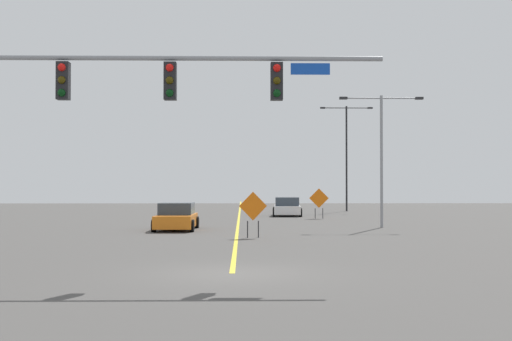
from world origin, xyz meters
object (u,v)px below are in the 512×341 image
at_px(car_white_far, 287,207).
at_px(construction_sign_right_lane, 319,200).
at_px(street_lamp_far_right, 381,147).
at_px(car_orange_near, 176,217).
at_px(construction_sign_left_shoulder, 253,208).
at_px(street_lamp_mid_right, 346,149).
at_px(traffic_signal_assembly, 114,96).

bearing_deg(car_white_far, construction_sign_right_lane, -62.09).
distance_m(street_lamp_far_right, car_white_far, 14.54).
relative_size(car_orange_near, car_white_far, 1.08).
bearing_deg(construction_sign_left_shoulder, construction_sign_right_lane, 73.42).
bearing_deg(street_lamp_far_right, car_orange_near, -172.03).
relative_size(street_lamp_mid_right, construction_sign_left_shoulder, 4.40).
xyz_separation_m(construction_sign_left_shoulder, construction_sign_right_lane, (4.87, 16.35, -0.01)).
xyz_separation_m(street_lamp_far_right, car_orange_near, (-11.33, -1.59, -3.85)).
xyz_separation_m(street_lamp_far_right, street_lamp_mid_right, (1.35, 21.61, 0.96)).
xyz_separation_m(traffic_signal_assembly, street_lamp_mid_right, (12.70, 40.58, 0.57)).
distance_m(street_lamp_far_right, construction_sign_left_shoulder, 10.48).
distance_m(traffic_signal_assembly, street_lamp_far_right, 22.12).
bearing_deg(construction_sign_right_lane, traffic_signal_assembly, -107.35).
distance_m(street_lamp_mid_right, car_orange_near, 26.87).
xyz_separation_m(traffic_signal_assembly, construction_sign_left_shoulder, (4.04, 12.17, -3.58)).
xyz_separation_m(street_lamp_far_right, construction_sign_right_lane, (-2.45, 9.55, -3.20)).
relative_size(traffic_signal_assembly, car_orange_near, 2.75).
bearing_deg(car_orange_near, construction_sign_left_shoulder, -52.40).
bearing_deg(car_orange_near, traffic_signal_assembly, -90.09).
relative_size(traffic_signal_assembly, construction_sign_left_shoulder, 5.69).
bearing_deg(construction_sign_right_lane, car_white_far, 117.91).
relative_size(street_lamp_far_right, car_orange_near, 1.70).
height_order(traffic_signal_assembly, car_orange_near, traffic_signal_assembly).
distance_m(construction_sign_right_lane, car_orange_near, 14.26).
xyz_separation_m(traffic_signal_assembly, car_white_far, (6.92, 32.27, -4.27)).
xyz_separation_m(traffic_signal_assembly, car_orange_near, (0.03, 17.39, -4.25)).
bearing_deg(construction_sign_right_lane, car_orange_near, -128.58).
distance_m(construction_sign_left_shoulder, car_orange_near, 6.62).
distance_m(street_lamp_mid_right, construction_sign_left_shoulder, 29.99).
bearing_deg(construction_sign_left_shoulder, street_lamp_far_right, 42.93).
height_order(traffic_signal_assembly, car_white_far, traffic_signal_assembly).
bearing_deg(car_orange_near, construction_sign_right_lane, 51.42).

